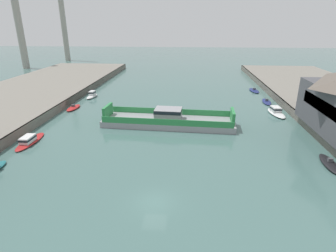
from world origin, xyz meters
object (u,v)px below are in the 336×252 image
chain_ferry (168,120)px  moored_boat_far_right (276,112)px  moored_boat_upstream_b (29,140)px  smokestack_distant_a (18,22)px  moored_boat_mid_right (330,163)px  moored_boat_near_right (92,95)px  moored_boat_mid_left (267,102)px  smokestack_distant_b (63,19)px  moored_boat_upstream_a (73,108)px  moored_boat_far_left (254,90)px

chain_ferry → moored_boat_far_right: chain_ferry is taller
moored_boat_upstream_b → smokestack_distant_a: 86.49m
moored_boat_mid_right → chain_ferry: bearing=149.0°
moored_boat_upstream_b → moored_boat_near_right: bearing=89.7°
moored_boat_upstream_b → moored_boat_mid_left: bearing=32.2°
chain_ferry → moored_boat_far_right: (21.55, 8.23, -0.44)m
chain_ferry → smokestack_distant_b: bearing=123.1°
moored_boat_near_right → moored_boat_far_right: 43.56m
moored_boat_mid_left → moored_boat_mid_right: (0.45, -30.59, 0.07)m
smokestack_distant_a → moored_boat_near_right: bearing=-45.5°
moored_boat_upstream_a → smokestack_distant_b: size_ratio=0.14×
chain_ferry → moored_boat_near_right: bearing=138.5°
moored_boat_far_left → moored_boat_upstream_a: size_ratio=1.13×
moored_boat_mid_left → smokestack_distant_b: (-79.82, 71.72, 19.22)m
moored_boat_near_right → smokestack_distant_b: size_ratio=0.14×
chain_ferry → moored_boat_upstream_b: bearing=-154.8°
moored_boat_mid_left → smokestack_distant_a: bearing=152.1°
moored_boat_mid_right → smokestack_distant_a: (-86.75, 76.25, 17.75)m
moored_boat_mid_right → moored_boat_far_left: bearing=91.3°
moored_boat_far_left → smokestack_distant_b: smokestack_distant_b is taller
moored_boat_mid_left → smokestack_distant_a: smokestack_distant_a is taller
moored_boat_far_right → smokestack_distant_a: smokestack_distant_a is taller
moored_boat_near_right → moored_boat_far_left: moored_boat_near_right is taller
moored_boat_far_right → moored_boat_upstream_b: 46.19m
moored_boat_far_left → chain_ferry: bearing=-126.9°
moored_boat_upstream_a → moored_boat_far_left: bearing=25.1°
moored_boat_far_right → smokestack_distant_b: size_ratio=0.19×
moored_boat_mid_left → smokestack_distant_a: 99.25m
moored_boat_mid_left → moored_boat_far_right: size_ratio=0.85×
moored_boat_mid_left → moored_boat_upstream_b: bearing=-147.8°
moored_boat_far_right → moored_boat_near_right: bearing=166.5°
moored_boat_mid_right → moored_boat_upstream_a: 49.01m
moored_boat_upstream_b → smokestack_distant_a: (-43.44, 72.71, 17.54)m
moored_boat_mid_right → moored_boat_upstream_a: bearing=153.5°
smokestack_distant_b → moored_boat_far_left: bearing=-37.3°
moored_boat_mid_right → moored_boat_far_right: 21.67m
chain_ferry → moored_boat_upstream_a: 23.10m
chain_ferry → moored_boat_mid_right: (22.37, -13.42, -0.72)m
moored_boat_mid_left → smokestack_distant_b: size_ratio=0.16×
smokestack_distant_a → moored_boat_upstream_b: bearing=-59.1°
moored_boat_far_right → moored_boat_upstream_b: bearing=-156.9°
moored_boat_far_right → moored_boat_upstream_b: size_ratio=0.96×
chain_ferry → moored_boat_far_left: (21.39, 28.53, -0.76)m
chain_ferry → moored_boat_mid_right: chain_ferry is taller
moored_boat_far_right → moored_boat_upstream_a: (-43.05, 0.20, -0.29)m
moored_boat_mid_left → moored_boat_far_right: moored_boat_far_right is taller
moored_boat_upstream_b → moored_boat_mid_right: bearing=-4.7°
moored_boat_near_right → moored_boat_mid_left: size_ratio=0.87×
moored_boat_near_right → moored_boat_far_left: 43.39m
chain_ferry → moored_boat_near_right: 27.77m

